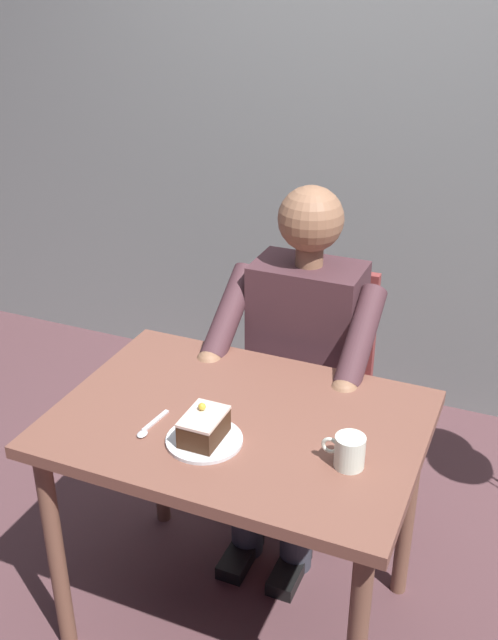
% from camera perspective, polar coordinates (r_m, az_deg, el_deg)
% --- Properties ---
extents(ground_plane, '(14.00, 14.00, 0.00)m').
position_cam_1_polar(ground_plane, '(2.54, -0.70, -21.66)').
color(ground_plane, brown).
extents(cafe_rear_panel, '(6.40, 0.12, 3.00)m').
position_cam_1_polar(cafe_rear_panel, '(3.18, 10.97, 19.05)').
color(cafe_rear_panel, gray).
rests_on(cafe_rear_panel, ground).
extents(dining_table, '(1.00, 0.72, 0.75)m').
position_cam_1_polar(dining_table, '(2.10, -0.80, -9.74)').
color(dining_table, brown).
rests_on(dining_table, ground).
extents(chair, '(0.42, 0.42, 0.90)m').
position_cam_1_polar(chair, '(2.70, 4.92, -4.69)').
color(chair, brown).
rests_on(chair, ground).
extents(seated_person, '(0.53, 0.58, 1.25)m').
position_cam_1_polar(seated_person, '(2.48, 3.80, -3.50)').
color(seated_person, '#4A2C32').
rests_on(seated_person, ground).
extents(dessert_plate, '(0.20, 0.20, 0.01)m').
position_cam_1_polar(dessert_plate, '(1.95, -3.46, -9.20)').
color(dessert_plate, white).
rests_on(dessert_plate, dining_table).
extents(cake_slice, '(0.10, 0.13, 0.09)m').
position_cam_1_polar(cake_slice, '(1.93, -3.49, -8.19)').
color(cake_slice, '#3F2415').
rests_on(cake_slice, dessert_plate).
extents(coffee_cup, '(0.11, 0.08, 0.09)m').
position_cam_1_polar(coffee_cup, '(1.86, 7.70, -9.95)').
color(coffee_cup, white).
rests_on(coffee_cup, dining_table).
extents(dessert_spoon, '(0.03, 0.14, 0.01)m').
position_cam_1_polar(dessert_spoon, '(2.01, -7.75, -8.22)').
color(dessert_spoon, silver).
rests_on(dessert_spoon, dining_table).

